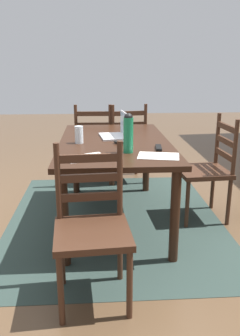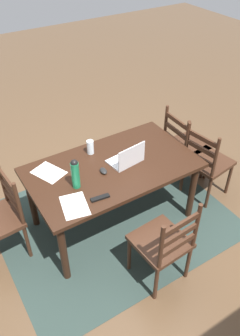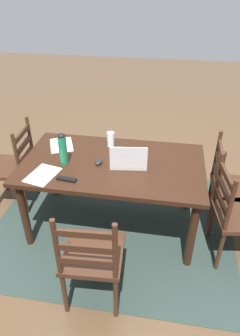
{
  "view_description": "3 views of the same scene",
  "coord_description": "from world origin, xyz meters",
  "px_view_note": "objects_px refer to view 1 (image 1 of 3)",
  "views": [
    {
      "loc": [
        3.03,
        -0.15,
        1.41
      ],
      "look_at": [
        -0.11,
        0.06,
        0.46
      ],
      "focal_mm": 37.98,
      "sensor_mm": 36.0,
      "label": 1
    },
    {
      "loc": [
        1.31,
        2.24,
        2.81
      ],
      "look_at": [
        -0.1,
        -0.02,
        0.66
      ],
      "focal_mm": 36.58,
      "sensor_mm": 36.0,
      "label": 2
    },
    {
      "loc": [
        -0.45,
        2.28,
        2.21
      ],
      "look_at": [
        -0.05,
        -0.1,
        0.63
      ],
      "focal_mm": 32.55,
      "sensor_mm": 36.0,
      "label": 3
    }
  ],
  "objects_px": {
    "water_bottle": "(128,132)",
    "drinking_glass": "(79,135)",
    "dining_table": "(114,151)",
    "computer_mouse": "(119,142)",
    "chair_far_head": "(207,170)",
    "chair_right_near": "(92,228)",
    "laptop": "(118,131)",
    "tv_remote": "(159,148)",
    "chair_left_near": "(94,144)",
    "chair_left_far": "(126,144)"
  },
  "relations": [
    {
      "from": "water_bottle",
      "to": "drinking_glass",
      "type": "distance_m",
      "value": 0.53
    },
    {
      "from": "dining_table",
      "to": "computer_mouse",
      "type": "distance_m",
      "value": 0.16
    },
    {
      "from": "computer_mouse",
      "to": "chair_far_head",
      "type": "bearing_deg",
      "value": 106.26
    },
    {
      "from": "chair_far_head",
      "to": "water_bottle",
      "type": "relative_size",
      "value": 3.18
    },
    {
      "from": "chair_right_near",
      "to": "laptop",
      "type": "relative_size",
      "value": 2.76
    },
    {
      "from": "chair_right_near",
      "to": "computer_mouse",
      "type": "relative_size",
      "value": 9.5
    },
    {
      "from": "laptop",
      "to": "computer_mouse",
      "type": "height_order",
      "value": "laptop"
    },
    {
      "from": "laptop",
      "to": "tv_remote",
      "type": "bearing_deg",
      "value": 31.74
    },
    {
      "from": "laptop",
      "to": "computer_mouse",
      "type": "relative_size",
      "value": 3.45
    },
    {
      "from": "chair_left_near",
      "to": "dining_table",
      "type": "bearing_deg",
      "value": 9.69
    },
    {
      "from": "chair_left_near",
      "to": "chair_right_near",
      "type": "distance_m",
      "value": 2.22
    },
    {
      "from": "chair_right_near",
      "to": "chair_left_far",
      "type": "bearing_deg",
      "value": 170.14
    },
    {
      "from": "laptop",
      "to": "tv_remote",
      "type": "xyz_separation_m",
      "value": [
        0.47,
        0.29,
        -0.05
      ]
    },
    {
      "from": "computer_mouse",
      "to": "water_bottle",
      "type": "bearing_deg",
      "value": 16.36
    },
    {
      "from": "chair_right_near",
      "to": "tv_remote",
      "type": "bearing_deg",
      "value": 146.28
    },
    {
      "from": "laptop",
      "to": "chair_far_head",
      "type": "bearing_deg",
      "value": 79.58
    },
    {
      "from": "chair_left_near",
      "to": "chair_right_near",
      "type": "xyz_separation_m",
      "value": [
        2.22,
        -0.0,
        0.0
      ]
    },
    {
      "from": "drinking_glass",
      "to": "dining_table",
      "type": "bearing_deg",
      "value": 104.2
    },
    {
      "from": "chair_far_head",
      "to": "chair_left_near",
      "type": "xyz_separation_m",
      "value": [
        -1.11,
        -1.03,
        0.0
      ]
    },
    {
      "from": "computer_mouse",
      "to": "tv_remote",
      "type": "relative_size",
      "value": 0.59
    },
    {
      "from": "dining_table",
      "to": "chair_left_far",
      "type": "distance_m",
      "value": 1.14
    },
    {
      "from": "dining_table",
      "to": "chair_left_near",
      "type": "distance_m",
      "value": 1.14
    },
    {
      "from": "chair_left_near",
      "to": "laptop",
      "type": "xyz_separation_m",
      "value": [
        0.96,
        0.23,
        0.34
      ]
    },
    {
      "from": "laptop",
      "to": "water_bottle",
      "type": "height_order",
      "value": "water_bottle"
    },
    {
      "from": "chair_left_near",
      "to": "laptop",
      "type": "distance_m",
      "value": 1.04
    },
    {
      "from": "dining_table",
      "to": "laptop",
      "type": "relative_size",
      "value": 4.77
    },
    {
      "from": "chair_left_near",
      "to": "chair_left_far",
      "type": "height_order",
      "value": "same"
    },
    {
      "from": "tv_remote",
      "to": "chair_left_far",
      "type": "bearing_deg",
      "value": 102.48
    },
    {
      "from": "chair_right_near",
      "to": "chair_left_far",
      "type": "xyz_separation_m",
      "value": [
        -2.22,
        0.39,
        0.0
      ]
    },
    {
      "from": "drinking_glass",
      "to": "tv_remote",
      "type": "height_order",
      "value": "drinking_glass"
    },
    {
      "from": "water_bottle",
      "to": "computer_mouse",
      "type": "distance_m",
      "value": 0.34
    },
    {
      "from": "water_bottle",
      "to": "chair_left_far",
      "type": "bearing_deg",
      "value": 175.86
    },
    {
      "from": "chair_right_near",
      "to": "chair_left_near",
      "type": "bearing_deg",
      "value": 179.95
    },
    {
      "from": "chair_far_head",
      "to": "tv_remote",
      "type": "height_order",
      "value": "chair_far_head"
    },
    {
      "from": "dining_table",
      "to": "chair_left_near",
      "type": "height_order",
      "value": "chair_left_near"
    },
    {
      "from": "laptop",
      "to": "drinking_glass",
      "type": "bearing_deg",
      "value": -56.46
    },
    {
      "from": "chair_left_near",
      "to": "computer_mouse",
      "type": "distance_m",
      "value": 1.29
    },
    {
      "from": "tv_remote",
      "to": "computer_mouse",
      "type": "bearing_deg",
      "value": 152.46
    },
    {
      "from": "chair_right_near",
      "to": "computer_mouse",
      "type": "height_order",
      "value": "chair_right_near"
    },
    {
      "from": "chair_left_far",
      "to": "drinking_glass",
      "type": "relative_size",
      "value": 6.53
    },
    {
      "from": "chair_far_head",
      "to": "chair_left_far",
      "type": "distance_m",
      "value": 1.28
    },
    {
      "from": "chair_left_far",
      "to": "water_bottle",
      "type": "xyz_separation_m",
      "value": [
        1.54,
        -0.11,
        0.44
      ]
    },
    {
      "from": "chair_left_far",
      "to": "laptop",
      "type": "height_order",
      "value": "laptop"
    },
    {
      "from": "chair_right_near",
      "to": "chair_left_far",
      "type": "relative_size",
      "value": 1.0
    },
    {
      "from": "dining_table",
      "to": "water_bottle",
      "type": "relative_size",
      "value": 5.49
    },
    {
      "from": "chair_left_near",
      "to": "chair_left_far",
      "type": "relative_size",
      "value": 1.0
    },
    {
      "from": "chair_left_near",
      "to": "laptop",
      "type": "bearing_deg",
      "value": 13.45
    },
    {
      "from": "chair_left_near",
      "to": "drinking_glass",
      "type": "height_order",
      "value": "chair_left_near"
    },
    {
      "from": "chair_right_near",
      "to": "drinking_glass",
      "type": "distance_m",
      "value": 1.1
    },
    {
      "from": "chair_left_near",
      "to": "computer_mouse",
      "type": "bearing_deg",
      "value": 10.4
    }
  ]
}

